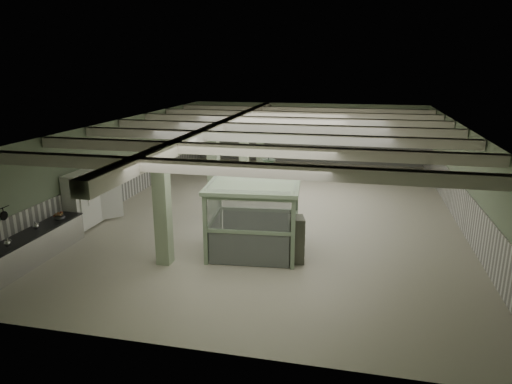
% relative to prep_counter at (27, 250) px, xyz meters
% --- Properties ---
extents(floor, '(20.00, 20.00, 0.00)m').
position_rel_prep_counter_xyz_m(floor, '(6.54, 7.00, -0.46)').
color(floor, beige).
rests_on(floor, ground).
extents(ceiling, '(14.00, 20.00, 0.02)m').
position_rel_prep_counter_xyz_m(ceiling, '(6.54, 7.00, 3.14)').
color(ceiling, white).
rests_on(ceiling, wall_back).
extents(wall_back, '(14.00, 0.02, 3.60)m').
position_rel_prep_counter_xyz_m(wall_back, '(6.54, 17.00, 1.34)').
color(wall_back, gray).
rests_on(wall_back, floor).
extents(wall_front, '(14.00, 0.02, 3.60)m').
position_rel_prep_counter_xyz_m(wall_front, '(6.54, -3.00, 1.34)').
color(wall_front, gray).
rests_on(wall_front, floor).
extents(wall_left, '(0.02, 20.00, 3.60)m').
position_rel_prep_counter_xyz_m(wall_left, '(-0.46, 7.00, 1.34)').
color(wall_left, gray).
rests_on(wall_left, floor).
extents(wall_right, '(0.02, 20.00, 3.60)m').
position_rel_prep_counter_xyz_m(wall_right, '(13.54, 7.00, 1.34)').
color(wall_right, gray).
rests_on(wall_right, floor).
extents(wainscot_left, '(0.05, 19.90, 1.50)m').
position_rel_prep_counter_xyz_m(wainscot_left, '(-0.43, 7.00, 0.29)').
color(wainscot_left, white).
rests_on(wainscot_left, floor).
extents(wainscot_right, '(0.05, 19.90, 1.50)m').
position_rel_prep_counter_xyz_m(wainscot_right, '(13.52, 7.00, 0.29)').
color(wainscot_right, white).
rests_on(wainscot_right, floor).
extents(wainscot_back, '(13.90, 0.05, 1.50)m').
position_rel_prep_counter_xyz_m(wainscot_back, '(6.54, 16.98, 0.29)').
color(wainscot_back, white).
rests_on(wainscot_back, floor).
extents(girder, '(0.45, 19.90, 0.40)m').
position_rel_prep_counter_xyz_m(girder, '(4.04, 7.00, 2.92)').
color(girder, silver).
rests_on(girder, ceiling).
extents(beam_a, '(13.90, 0.35, 0.32)m').
position_rel_prep_counter_xyz_m(beam_a, '(6.54, -0.50, 2.96)').
color(beam_a, silver).
rests_on(beam_a, ceiling).
extents(beam_b, '(13.90, 0.35, 0.32)m').
position_rel_prep_counter_xyz_m(beam_b, '(6.54, 2.00, 2.96)').
color(beam_b, silver).
rests_on(beam_b, ceiling).
extents(beam_c, '(13.90, 0.35, 0.32)m').
position_rel_prep_counter_xyz_m(beam_c, '(6.54, 4.50, 2.96)').
color(beam_c, silver).
rests_on(beam_c, ceiling).
extents(beam_d, '(13.90, 0.35, 0.32)m').
position_rel_prep_counter_xyz_m(beam_d, '(6.54, 7.00, 2.96)').
color(beam_d, silver).
rests_on(beam_d, ceiling).
extents(beam_e, '(13.90, 0.35, 0.32)m').
position_rel_prep_counter_xyz_m(beam_e, '(6.54, 9.50, 2.96)').
color(beam_e, silver).
rests_on(beam_e, ceiling).
extents(beam_f, '(13.90, 0.35, 0.32)m').
position_rel_prep_counter_xyz_m(beam_f, '(6.54, 12.00, 2.96)').
color(beam_f, silver).
rests_on(beam_f, ceiling).
extents(beam_g, '(13.90, 0.35, 0.32)m').
position_rel_prep_counter_xyz_m(beam_g, '(6.54, 14.50, 2.96)').
color(beam_g, silver).
rests_on(beam_g, ceiling).
extents(column_a, '(0.42, 0.42, 3.60)m').
position_rel_prep_counter_xyz_m(column_a, '(4.04, 1.00, 1.34)').
color(column_a, '#B3C9A1').
rests_on(column_a, floor).
extents(column_b, '(0.42, 0.42, 3.60)m').
position_rel_prep_counter_xyz_m(column_b, '(4.04, 6.00, 1.34)').
color(column_b, '#B3C9A1').
rests_on(column_b, floor).
extents(column_c, '(0.42, 0.42, 3.60)m').
position_rel_prep_counter_xyz_m(column_c, '(4.04, 11.00, 1.34)').
color(column_c, '#B3C9A1').
rests_on(column_c, floor).
extents(column_d, '(0.42, 0.42, 3.60)m').
position_rel_prep_counter_xyz_m(column_d, '(4.04, 15.00, 1.34)').
color(column_d, '#B3C9A1').
rests_on(column_d, floor).
extents(pendant_front, '(0.44, 0.44, 0.22)m').
position_rel_prep_counter_xyz_m(pendant_front, '(7.04, 2.00, 2.59)').
color(pendant_front, '#324332').
rests_on(pendant_front, ceiling).
extents(pendant_mid, '(0.44, 0.44, 0.22)m').
position_rel_prep_counter_xyz_m(pendant_mid, '(7.04, 7.50, 2.59)').
color(pendant_mid, '#324332').
rests_on(pendant_mid, ceiling).
extents(pendant_back, '(0.44, 0.44, 0.22)m').
position_rel_prep_counter_xyz_m(pendant_back, '(7.04, 12.50, 2.59)').
color(pendant_back, '#324332').
rests_on(pendant_back, ceiling).
extents(prep_counter, '(0.83, 4.76, 0.91)m').
position_rel_prep_counter_xyz_m(prep_counter, '(0.00, 0.00, 0.00)').
color(prep_counter, silver).
rests_on(prep_counter, floor).
extents(pitcher_near, '(0.20, 0.22, 0.26)m').
position_rel_prep_counter_xyz_m(pitcher_near, '(-0.06, 0.60, 0.57)').
color(pitcher_near, silver).
rests_on(pitcher_near, prep_counter).
extents(pitcher_far, '(0.23, 0.25, 0.26)m').
position_rel_prep_counter_xyz_m(pitcher_far, '(0.09, -0.80, 0.57)').
color(pitcher_far, silver).
rests_on(pitcher_far, prep_counter).
extents(veg_colander, '(0.56, 0.56, 0.19)m').
position_rel_prep_counter_xyz_m(veg_colander, '(-0.02, 1.68, 0.54)').
color(veg_colander, '#3F4044').
rests_on(veg_colander, prep_counter).
extents(skillet_far, '(0.04, 0.27, 0.27)m').
position_rel_prep_counter_xyz_m(skillet_far, '(-0.34, -0.30, 1.17)').
color(skillet_far, black).
rests_on(skillet_far, hook_rail).
extents(walkin_cooler, '(1.05, 2.26, 2.08)m').
position_rel_prep_counter_xyz_m(walkin_cooler, '(-0.08, 3.56, 0.58)').
color(walkin_cooler, white).
rests_on(walkin_cooler, floor).
extents(guard_booth, '(3.08, 2.69, 2.39)m').
position_rel_prep_counter_xyz_m(guard_booth, '(6.50, 2.38, 1.14)').
color(guard_booth, gray).
rests_on(guard_booth, floor).
extents(filing_cabinet, '(0.61, 0.75, 1.43)m').
position_rel_prep_counter_xyz_m(filing_cabinet, '(7.92, 2.00, 0.25)').
color(filing_cabinet, '#4E5144').
rests_on(filing_cabinet, floor).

